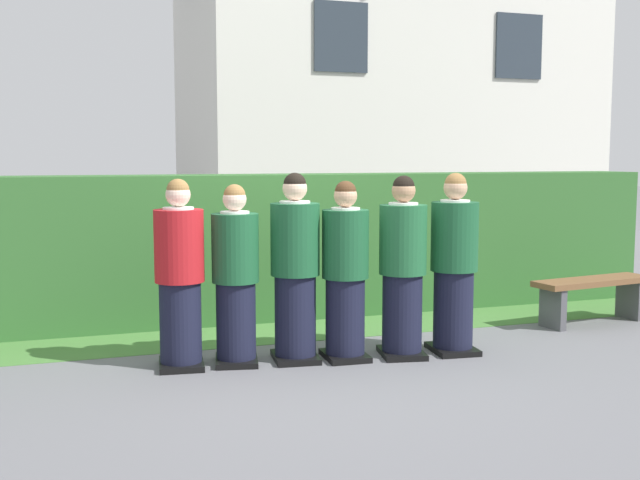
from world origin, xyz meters
name	(u,v)px	position (x,y,z in m)	size (l,w,h in m)	color
ground_plane	(320,359)	(0.00, 0.00, 0.00)	(60.00, 60.00, 0.00)	slate
student_in_red_blazer	(180,279)	(-1.19, 0.15, 0.75)	(0.42, 0.52, 1.58)	black
student_front_row_1	(236,279)	(-0.72, 0.11, 0.73)	(0.43, 0.50, 1.53)	black
student_front_row_2	(295,272)	(-0.21, 0.05, 0.78)	(0.43, 0.51, 1.63)	black
student_front_row_3	(345,275)	(0.22, -0.04, 0.74)	(0.40, 0.50, 1.56)	black
student_front_row_4	(403,271)	(0.73, -0.12, 0.76)	(0.45, 0.54, 1.60)	black
student_front_row_5	(454,268)	(1.22, -0.14, 0.77)	(0.42, 0.50, 1.62)	black
hedge	(264,246)	(0.00, 1.89, 0.78)	(9.37, 0.70, 1.57)	#33662D
school_building_main	(381,32)	(3.87, 7.67, 4.13)	(7.70, 4.61, 8.06)	silver
wooden_bench	(593,291)	(3.20, 0.44, 0.35)	(1.43, 0.54, 0.48)	brown
lawn_strip	(285,332)	(0.00, 1.09, 0.00)	(9.37, 0.90, 0.01)	#477A38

